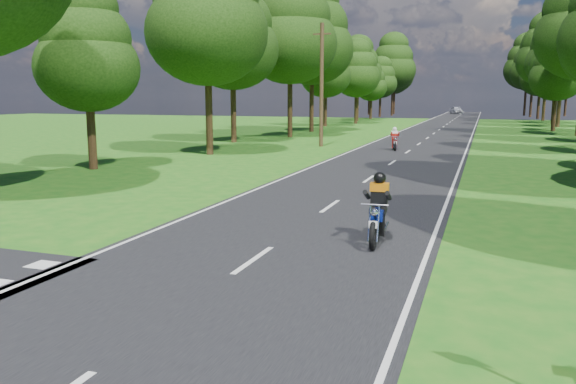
% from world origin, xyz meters
% --- Properties ---
extents(ground, '(160.00, 160.00, 0.00)m').
position_xyz_m(ground, '(0.00, 0.00, 0.00)').
color(ground, '#1A5F15').
rests_on(ground, ground).
extents(main_road, '(7.00, 140.00, 0.02)m').
position_xyz_m(main_road, '(0.00, 50.00, 0.01)').
color(main_road, black).
rests_on(main_road, ground).
extents(road_markings, '(7.40, 140.00, 0.01)m').
position_xyz_m(road_markings, '(-0.14, 48.13, 0.02)').
color(road_markings, silver).
rests_on(road_markings, main_road).
extents(treeline, '(40.00, 115.35, 14.78)m').
position_xyz_m(treeline, '(1.43, 60.06, 8.25)').
color(treeline, black).
rests_on(treeline, ground).
extents(telegraph_pole, '(1.20, 0.26, 8.00)m').
position_xyz_m(telegraph_pole, '(-6.00, 28.00, 4.07)').
color(telegraph_pole, '#382616').
rests_on(telegraph_pole, ground).
extents(rider_near_blue, '(0.76, 1.94, 1.58)m').
position_xyz_m(rider_near_blue, '(2.10, 4.32, 0.81)').
color(rider_near_blue, navy).
rests_on(rider_near_blue, main_road).
extents(rider_far_red, '(0.92, 1.78, 1.42)m').
position_xyz_m(rider_far_red, '(-0.94, 26.87, 0.73)').
color(rider_far_red, '#A50F0C').
rests_on(rider_far_red, main_road).
extents(distant_car, '(3.03, 4.58, 1.45)m').
position_xyz_m(distant_car, '(-0.97, 104.31, 0.75)').
color(distant_car, silver).
rests_on(distant_car, main_road).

